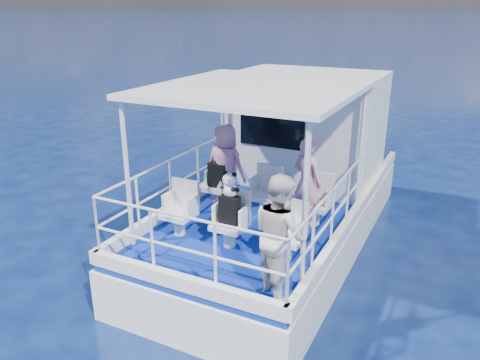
% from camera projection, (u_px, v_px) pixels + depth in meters
% --- Properties ---
extents(ground, '(2000.00, 2000.00, 0.00)m').
position_uv_depth(ground, '(259.00, 265.00, 8.30)').
color(ground, '#08143F').
rests_on(ground, ground).
extents(hull, '(3.00, 7.00, 1.60)m').
position_uv_depth(hull, '(280.00, 241.00, 9.14)').
color(hull, white).
rests_on(hull, ground).
extents(deck, '(2.90, 6.90, 0.10)m').
position_uv_depth(deck, '(281.00, 201.00, 8.85)').
color(deck, navy).
rests_on(deck, hull).
extents(cabin, '(2.85, 2.00, 2.20)m').
position_uv_depth(cabin, '(307.00, 127.00, 9.55)').
color(cabin, white).
rests_on(cabin, deck).
extents(canopy, '(3.00, 3.20, 0.08)m').
position_uv_depth(canopy, '(256.00, 89.00, 7.06)').
color(canopy, white).
rests_on(canopy, cabin).
extents(canopy_posts, '(2.77, 2.97, 2.20)m').
position_uv_depth(canopy_posts, '(254.00, 161.00, 7.41)').
color(canopy_posts, white).
rests_on(canopy_posts, deck).
extents(railings, '(2.84, 3.59, 1.00)m').
position_uv_depth(railings, '(245.00, 203.00, 7.34)').
color(railings, white).
rests_on(railings, deck).
extents(seat_port_fwd, '(0.48, 0.46, 0.38)m').
position_uv_depth(seat_port_fwd, '(219.00, 195.00, 8.48)').
color(seat_port_fwd, white).
rests_on(seat_port_fwd, deck).
extents(seat_center_fwd, '(0.48, 0.46, 0.38)m').
position_uv_depth(seat_center_fwd, '(264.00, 204.00, 8.10)').
color(seat_center_fwd, white).
rests_on(seat_center_fwd, deck).
extents(seat_stbd_fwd, '(0.48, 0.46, 0.38)m').
position_uv_depth(seat_stbd_fwd, '(314.00, 214.00, 7.72)').
color(seat_stbd_fwd, white).
rests_on(seat_stbd_fwd, deck).
extents(seat_port_aft, '(0.48, 0.46, 0.38)m').
position_uv_depth(seat_port_aft, '(179.00, 223.00, 7.38)').
color(seat_port_aft, white).
rests_on(seat_port_aft, deck).
extents(seat_center_aft, '(0.48, 0.46, 0.38)m').
position_uv_depth(seat_center_aft, '(230.00, 235.00, 7.01)').
color(seat_center_aft, white).
rests_on(seat_center_aft, deck).
extents(seat_stbd_aft, '(0.48, 0.46, 0.38)m').
position_uv_depth(seat_stbd_aft, '(286.00, 247.00, 6.63)').
color(seat_stbd_aft, white).
rests_on(seat_stbd_aft, deck).
extents(passenger_port_fwd, '(0.58, 0.43, 1.51)m').
position_uv_depth(passenger_port_fwd, '(225.00, 166.00, 8.27)').
color(passenger_port_fwd, '#C27E8F').
rests_on(passenger_port_fwd, deck).
extents(passenger_stbd_fwd, '(0.63, 0.52, 1.48)m').
position_uv_depth(passenger_stbd_fwd, '(307.00, 182.00, 7.54)').
color(passenger_stbd_fwd, pink).
rests_on(passenger_stbd_fwd, deck).
extents(passenger_stbd_aft, '(0.96, 0.94, 1.56)m').
position_uv_depth(passenger_stbd_aft, '(280.00, 235.00, 5.69)').
color(passenger_stbd_aft, silver).
rests_on(passenger_stbd_aft, deck).
extents(backpack_port, '(0.34, 0.19, 0.44)m').
position_uv_depth(backpack_port, '(218.00, 175.00, 8.30)').
color(backpack_port, black).
rests_on(backpack_port, seat_port_fwd).
extents(backpack_center, '(0.29, 0.16, 0.43)m').
position_uv_depth(backpack_center, '(230.00, 210.00, 6.85)').
color(backpack_center, black).
rests_on(backpack_center, seat_center_aft).
extents(compact_camera, '(0.10, 0.06, 0.06)m').
position_uv_depth(compact_camera, '(218.00, 162.00, 8.19)').
color(compact_camera, black).
rests_on(compact_camera, backpack_port).
extents(panda, '(0.24, 0.20, 0.38)m').
position_uv_depth(panda, '(230.00, 184.00, 6.71)').
color(panda, white).
rests_on(panda, backpack_center).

